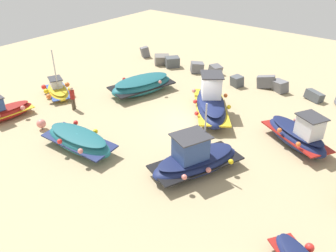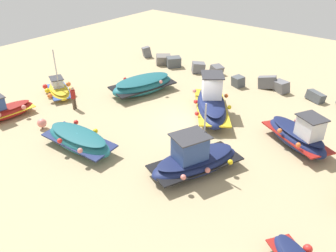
{
  "view_description": "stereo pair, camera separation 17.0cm",
  "coord_description": "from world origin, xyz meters",
  "px_view_note": "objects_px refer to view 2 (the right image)",
  "views": [
    {
      "loc": [
        10.44,
        -15.74,
        10.6
      ],
      "look_at": [
        0.0,
        -2.47,
        0.9
      ],
      "focal_mm": 36.77,
      "sensor_mm": 36.0,
      "label": 1
    },
    {
      "loc": [
        10.58,
        -15.64,
        10.6
      ],
      "look_at": [
        0.0,
        -2.47,
        0.9
      ],
      "focal_mm": 36.77,
      "sensor_mm": 36.0,
      "label": 2
    }
  ],
  "objects_px": {
    "fishing_boat_8": "(298,135)",
    "mooring_buoy_0": "(42,123)",
    "fishing_boat_1": "(143,85)",
    "fishing_boat_3": "(194,160)",
    "person_walking": "(73,96)",
    "fishing_boat_2": "(79,140)",
    "fishing_boat_4": "(211,103)",
    "fishing_boat_7": "(59,90)",
    "fishing_boat_6": "(6,110)"
  },
  "relations": [
    {
      "from": "fishing_boat_8",
      "to": "person_walking",
      "type": "xyz_separation_m",
      "value": [
        -13.4,
        -4.86,
        0.22
      ]
    },
    {
      "from": "fishing_boat_2",
      "to": "fishing_boat_7",
      "type": "relative_size",
      "value": 1.32
    },
    {
      "from": "fishing_boat_1",
      "to": "fishing_boat_8",
      "type": "distance_m",
      "value": 11.6
    },
    {
      "from": "fishing_boat_2",
      "to": "fishing_boat_3",
      "type": "distance_m",
      "value": 6.52
    },
    {
      "from": "fishing_boat_3",
      "to": "fishing_boat_7",
      "type": "xyz_separation_m",
      "value": [
        -12.97,
        1.32,
        -0.27
      ]
    },
    {
      "from": "fishing_boat_8",
      "to": "mooring_buoy_0",
      "type": "bearing_deg",
      "value": -120.51
    },
    {
      "from": "fishing_boat_1",
      "to": "fishing_boat_3",
      "type": "xyz_separation_m",
      "value": [
        8.43,
        -5.46,
        0.08
      ]
    },
    {
      "from": "fishing_boat_2",
      "to": "fishing_boat_7",
      "type": "height_order",
      "value": "fishing_boat_7"
    },
    {
      "from": "fishing_boat_4",
      "to": "mooring_buoy_0",
      "type": "distance_m",
      "value": 10.62
    },
    {
      "from": "fishing_boat_8",
      "to": "person_walking",
      "type": "distance_m",
      "value": 14.26
    },
    {
      "from": "fishing_boat_1",
      "to": "mooring_buoy_0",
      "type": "bearing_deg",
      "value": 6.09
    },
    {
      "from": "fishing_boat_7",
      "to": "person_walking",
      "type": "xyz_separation_m",
      "value": [
        2.73,
        -0.72,
        0.51
      ]
    },
    {
      "from": "fishing_boat_3",
      "to": "fishing_boat_4",
      "type": "relative_size",
      "value": 0.95
    },
    {
      "from": "fishing_boat_7",
      "to": "mooring_buoy_0",
      "type": "bearing_deg",
      "value": 156.34
    },
    {
      "from": "fishing_boat_2",
      "to": "fishing_boat_6",
      "type": "bearing_deg",
      "value": -177.4
    },
    {
      "from": "fishing_boat_2",
      "to": "fishing_boat_4",
      "type": "bearing_deg",
      "value": 63.82
    },
    {
      "from": "fishing_boat_7",
      "to": "person_walking",
      "type": "height_order",
      "value": "fishing_boat_7"
    },
    {
      "from": "fishing_boat_4",
      "to": "fishing_boat_6",
      "type": "xyz_separation_m",
      "value": [
        -9.99,
        -8.55,
        -0.3
      ]
    },
    {
      "from": "fishing_boat_2",
      "to": "fishing_boat_4",
      "type": "distance_m",
      "value": 8.69
    },
    {
      "from": "fishing_boat_4",
      "to": "fishing_boat_8",
      "type": "relative_size",
      "value": 1.2
    },
    {
      "from": "fishing_boat_6",
      "to": "fishing_boat_8",
      "type": "relative_size",
      "value": 0.77
    },
    {
      "from": "fishing_boat_8",
      "to": "person_walking",
      "type": "bearing_deg",
      "value": -131.74
    },
    {
      "from": "fishing_boat_8",
      "to": "mooring_buoy_0",
      "type": "distance_m",
      "value": 14.98
    },
    {
      "from": "fishing_boat_8",
      "to": "fishing_boat_1",
      "type": "bearing_deg",
      "value": -151.71
    },
    {
      "from": "fishing_boat_3",
      "to": "fishing_boat_4",
      "type": "distance_m",
      "value": 6.22
    },
    {
      "from": "fishing_boat_7",
      "to": "fishing_boat_4",
      "type": "bearing_deg",
      "value": -133.51
    },
    {
      "from": "fishing_boat_2",
      "to": "fishing_boat_8",
      "type": "height_order",
      "value": "fishing_boat_8"
    },
    {
      "from": "fishing_boat_6",
      "to": "mooring_buoy_0",
      "type": "height_order",
      "value": "fishing_boat_6"
    },
    {
      "from": "fishing_boat_2",
      "to": "fishing_boat_7",
      "type": "distance_m",
      "value": 7.78
    },
    {
      "from": "fishing_boat_6",
      "to": "mooring_buoy_0",
      "type": "xyz_separation_m",
      "value": [
        2.95,
        0.61,
        -0.15
      ]
    },
    {
      "from": "mooring_buoy_0",
      "to": "fishing_boat_8",
      "type": "bearing_deg",
      "value": 31.15
    },
    {
      "from": "person_walking",
      "to": "fishing_boat_7",
      "type": "bearing_deg",
      "value": 159.37
    },
    {
      "from": "fishing_boat_6",
      "to": "fishing_boat_3",
      "type": "bearing_deg",
      "value": 108.79
    },
    {
      "from": "fishing_boat_1",
      "to": "fishing_boat_6",
      "type": "distance_m",
      "value": 9.35
    },
    {
      "from": "fishing_boat_4",
      "to": "fishing_boat_7",
      "type": "xyz_separation_m",
      "value": [
        -10.35,
        -4.32,
        -0.41
      ]
    },
    {
      "from": "fishing_boat_4",
      "to": "fishing_boat_7",
      "type": "distance_m",
      "value": 11.23
    },
    {
      "from": "fishing_boat_6",
      "to": "fishing_boat_2",
      "type": "bearing_deg",
      "value": 100.98
    },
    {
      "from": "fishing_boat_3",
      "to": "fishing_boat_8",
      "type": "height_order",
      "value": "fishing_boat_3"
    },
    {
      "from": "fishing_boat_8",
      "to": "fishing_boat_3",
      "type": "bearing_deg",
      "value": -91.78
    },
    {
      "from": "fishing_boat_6",
      "to": "person_walking",
      "type": "xyz_separation_m",
      "value": [
        2.37,
        3.5,
        0.4
      ]
    },
    {
      "from": "fishing_boat_4",
      "to": "fishing_boat_6",
      "type": "distance_m",
      "value": 13.15
    },
    {
      "from": "fishing_boat_2",
      "to": "person_walking",
      "type": "xyz_separation_m",
      "value": [
        -4.15,
        2.91,
        0.37
      ]
    },
    {
      "from": "fishing_boat_2",
      "to": "person_walking",
      "type": "height_order",
      "value": "person_walking"
    },
    {
      "from": "fishing_boat_8",
      "to": "fishing_boat_7",
      "type": "bearing_deg",
      "value": -137.29
    },
    {
      "from": "fishing_boat_2",
      "to": "fishing_boat_4",
      "type": "xyz_separation_m",
      "value": [
        3.48,
        7.96,
        0.27
      ]
    },
    {
      "from": "fishing_boat_4",
      "to": "person_walking",
      "type": "distance_m",
      "value": 9.14
    },
    {
      "from": "fishing_boat_4",
      "to": "fishing_boat_8",
      "type": "xyz_separation_m",
      "value": [
        5.78,
        -0.19,
        -0.12
      ]
    },
    {
      "from": "fishing_boat_2",
      "to": "fishing_boat_6",
      "type": "xyz_separation_m",
      "value": [
        -6.52,
        -0.59,
        -0.04
      ]
    },
    {
      "from": "person_walking",
      "to": "fishing_boat_8",
      "type": "bearing_deg",
      "value": 14.14
    },
    {
      "from": "fishing_boat_6",
      "to": "fishing_boat_7",
      "type": "bearing_deg",
      "value": -169.31
    }
  ]
}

